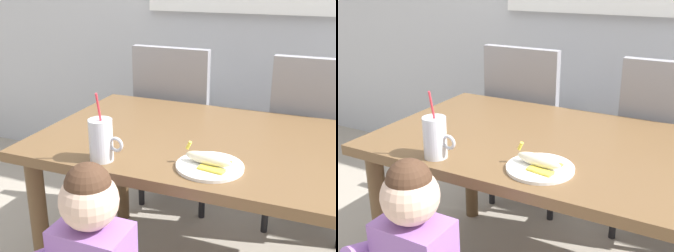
# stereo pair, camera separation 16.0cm
# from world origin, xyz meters

# --- Properties ---
(dining_table) EXTENTS (1.38, 0.85, 0.70)m
(dining_table) POSITION_xyz_m (0.00, 0.00, 0.60)
(dining_table) COLOR brown
(dining_table) RESTS_ON ground
(dining_chair_left) EXTENTS (0.44, 0.44, 0.96)m
(dining_chair_left) POSITION_xyz_m (-0.38, 0.62, 0.54)
(dining_chair_left) COLOR gray
(dining_chair_left) RESTS_ON ground
(dining_chair_right) EXTENTS (0.44, 0.45, 0.96)m
(dining_chair_right) POSITION_xyz_m (0.36, 0.61, 0.54)
(dining_chair_right) COLOR gray
(dining_chair_right) RESTS_ON ground
(milk_cup) EXTENTS (0.13, 0.08, 0.25)m
(milk_cup) POSITION_xyz_m (-0.30, -0.34, 0.77)
(milk_cup) COLOR silver
(milk_cup) RESTS_ON dining_table
(snack_plate) EXTENTS (0.23, 0.23, 0.01)m
(snack_plate) POSITION_xyz_m (0.07, -0.26, 0.71)
(snack_plate) COLOR white
(snack_plate) RESTS_ON dining_table
(peeled_banana) EXTENTS (0.17, 0.12, 0.07)m
(peeled_banana) POSITION_xyz_m (0.07, -0.27, 0.73)
(peeled_banana) COLOR #F4EAC6
(peeled_banana) RESTS_ON snack_plate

